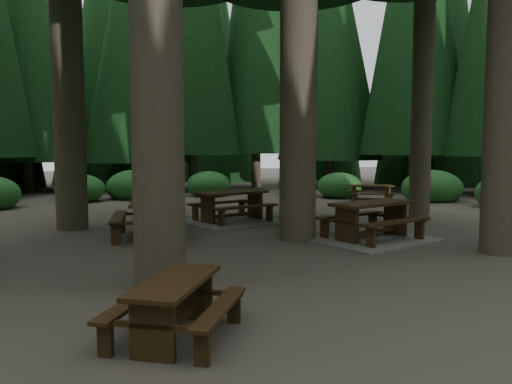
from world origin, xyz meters
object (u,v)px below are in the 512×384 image
object	(u,v)px
picnic_table_b	(148,213)
picnic_table_d	(371,191)
picnic_table_e	(175,299)
picnic_table_c	(232,211)
picnic_table_a	(372,227)

from	to	relation	value
picnic_table_b	picnic_table_d	distance (m)	10.18
picnic_table_e	picnic_table_c	bearing A→B (deg)	10.70
picnic_table_a	picnic_table_b	xyz separation A→B (m)	(-4.81, 2.02, 0.27)
picnic_table_b	picnic_table_c	distance (m)	3.11
picnic_table_a	picnic_table_e	xyz separation A→B (m)	(-5.26, -4.47, 0.12)
picnic_table_a	picnic_table_b	bearing A→B (deg)	139.90
picnic_table_a	picnic_table_d	size ratio (longest dim) A/B	1.58
picnic_table_c	picnic_table_e	world-z (taller)	picnic_table_c
picnic_table_b	picnic_table_d	xyz separation A→B (m)	(8.99, 4.78, -0.12)
picnic_table_b	picnic_table_e	world-z (taller)	picnic_table_b
picnic_table_a	picnic_table_d	world-z (taller)	picnic_table_a
picnic_table_d	picnic_table_b	bearing A→B (deg)	-130.70
picnic_table_d	picnic_table_e	size ratio (longest dim) A/B	1.02
picnic_table_e	picnic_table_b	bearing A→B (deg)	26.85
picnic_table_d	picnic_table_c	bearing A→B (deg)	-133.36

